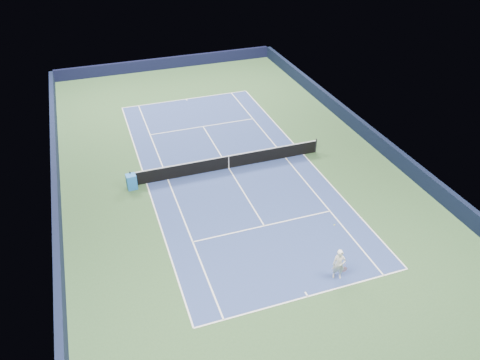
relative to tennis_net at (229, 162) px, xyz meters
name	(u,v)px	position (x,y,z in m)	size (l,w,h in m)	color
ground	(229,168)	(0.00, 0.00, -0.50)	(40.00, 40.00, 0.00)	#2C4B29
wall_far	(167,63)	(0.00, 19.82, 0.05)	(22.00, 0.35, 1.10)	black
wall_right	(371,136)	(10.82, 0.00, 0.05)	(0.35, 40.00, 1.10)	black
wall_left	(56,192)	(-10.82, 0.00, 0.05)	(0.35, 40.00, 1.10)	#101732
court_surface	(229,168)	(0.00, 0.00, -0.50)	(10.97, 23.77, 0.01)	navy
baseline_far	(186,99)	(0.00, 11.88, -0.50)	(10.97, 0.08, 0.00)	white
baseline_near	(308,296)	(0.00, -11.88, -0.50)	(10.97, 0.08, 0.00)	white
sideline_doubles_right	(303,154)	(5.49, 0.00, -0.50)	(0.08, 23.77, 0.00)	white
sideline_doubles_left	(147,183)	(-5.49, 0.00, -0.50)	(0.08, 23.77, 0.00)	white
sideline_singles_right	(285,158)	(4.12, 0.00, -0.50)	(0.08, 23.77, 0.00)	white
sideline_singles_left	(168,179)	(-4.12, 0.00, -0.50)	(0.08, 23.77, 0.00)	white
service_line_far	(203,126)	(0.00, 6.40, -0.50)	(8.23, 0.08, 0.00)	white
service_line_near	(264,226)	(0.00, -6.40, -0.50)	(8.23, 0.08, 0.00)	white
center_service_line	(229,168)	(0.00, 0.00, -0.50)	(0.08, 12.80, 0.00)	white
center_mark_far	(187,100)	(0.00, 11.73, -0.50)	(0.08, 0.30, 0.00)	white
center_mark_near	(306,294)	(0.00, -11.73, -0.50)	(0.08, 0.30, 0.00)	white
tennis_net	(229,162)	(0.00, 0.00, 0.00)	(12.90, 0.10, 1.07)	black
sponsor_cube	(132,182)	(-6.40, -0.25, -0.02)	(0.63, 0.58, 0.98)	blue
tennis_player	(339,264)	(1.90, -11.22, 0.34)	(0.83, 1.34, 2.51)	white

